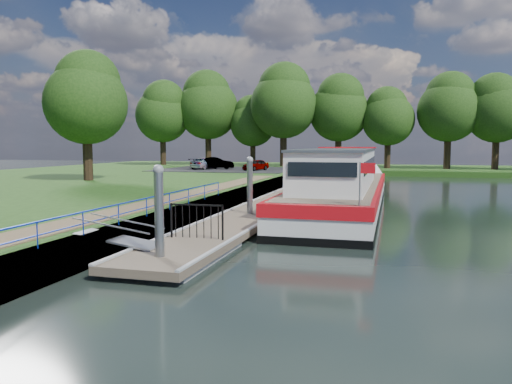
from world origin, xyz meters
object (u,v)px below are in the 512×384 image
(car_a, at_px, (256,165))
(car_b, at_px, (216,163))
(car_c, at_px, (204,163))
(pontoon, at_px, (273,206))
(barge, at_px, (343,189))

(car_a, bearing_deg, car_b, -171.99)
(car_a, relative_size, car_c, 0.80)
(car_b, relative_size, car_c, 0.95)
(pontoon, relative_size, car_a, 9.20)
(pontoon, height_order, car_a, car_a)
(pontoon, distance_m, car_b, 27.29)
(car_a, height_order, car_c, car_c)
(pontoon, xyz_separation_m, car_c, (-13.39, 24.36, 1.24))
(car_c, bearing_deg, pontoon, 129.14)
(barge, distance_m, car_a, 24.68)
(pontoon, bearing_deg, car_b, 116.34)
(car_a, bearing_deg, pontoon, -51.14)
(car_a, xyz_separation_m, car_c, (-6.01, 1.05, 0.03))
(car_c, bearing_deg, car_a, -179.53)
(pontoon, xyz_separation_m, barge, (3.60, 1.21, 0.90))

